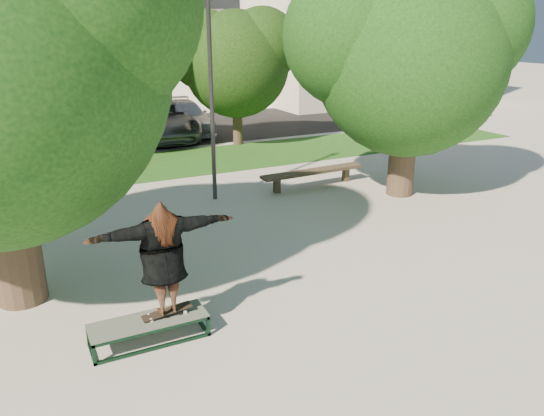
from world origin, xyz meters
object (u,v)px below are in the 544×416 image
grind_box (149,330)px  bench (313,173)px  car_grey (162,121)px  car_silver_a (4,138)px  tree_right (406,49)px  lamppost (211,86)px  car_silver_b (183,117)px

grind_box → bench: bearing=42.8°
bench → car_grey: size_ratio=0.61×
bench → car_silver_a: (-8.32, 8.70, 0.24)m
tree_right → bench: tree_right is taller
lamppost → car_grey: 9.48m
grind_box → car_silver_b: bearing=70.5°
tree_right → grind_box: size_ratio=3.62×
lamppost → grind_box: (-3.50, -6.33, -2.96)m
bench → car_silver_b: car_silver_b is taller
car_grey → car_silver_a: bearing=-167.7°
grind_box → car_silver_b: 17.37m
lamppost → car_silver_b: bearing=77.2°
bench → car_silver_b: size_ratio=0.70×
car_silver_a → grind_box: bearing=-77.5°
grind_box → car_silver_a: size_ratio=0.45×
lamppost → car_silver_a: size_ratio=1.52×
tree_right → lamppost: (-4.92, 1.92, -0.94)m
bench → car_grey: 9.55m
car_grey → car_silver_b: 1.54m
car_silver_b → grind_box: bearing=-105.9°
lamppost → bench: lamppost is taller
tree_right → lamppost: 5.36m
tree_right → bench: 4.42m
grind_box → car_grey: 16.11m
tree_right → grind_box: bearing=-152.3°
lamppost → grind_box: 7.81m
lamppost → car_silver_b: (2.28, 10.04, -2.44)m
tree_right → car_grey: size_ratio=1.16×
car_grey → grind_box: bearing=-99.7°
lamppost → car_silver_b: size_ratio=1.24×
car_silver_a → car_grey: car_grey is taller
lamppost → car_silver_a: bearing=121.5°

